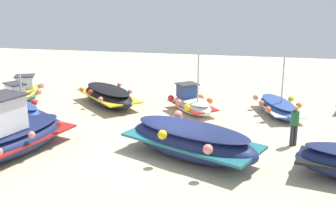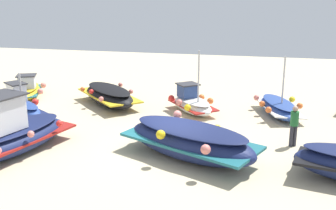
# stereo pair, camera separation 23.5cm
# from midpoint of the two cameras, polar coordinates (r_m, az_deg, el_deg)

# --- Properties ---
(ground_plane) EXTENTS (47.46, 47.46, 0.00)m
(ground_plane) POSITION_cam_midpoint_polar(r_m,az_deg,el_deg) (15.89, -0.26, -6.28)
(ground_plane) COLOR beige
(fishing_boat_1) EXTENTS (3.44, 2.90, 1.62)m
(fishing_boat_1) POSITION_cam_midpoint_polar(r_m,az_deg,el_deg) (21.19, -20.16, -0.18)
(fishing_boat_1) COLOR #2D4C9E
(fishing_boat_1) RESTS_ON ground_plane
(fishing_boat_2) EXTENTS (2.92, 3.18, 3.19)m
(fishing_boat_2) POSITION_cam_midpoint_polar(r_m,az_deg,el_deg) (20.59, 2.93, 0.29)
(fishing_boat_2) COLOR white
(fishing_boat_2) RESTS_ON ground_plane
(fishing_boat_3) EXTENTS (5.63, 4.03, 1.32)m
(fishing_boat_3) POSITION_cam_midpoint_polar(r_m,az_deg,el_deg) (15.00, 2.78, -4.94)
(fishing_boat_3) COLOR navy
(fishing_boat_3) RESTS_ON ground_plane
(fishing_boat_5) EXTENTS (2.42, 3.45, 1.35)m
(fishing_boat_5) POSITION_cam_midpoint_polar(r_m,az_deg,el_deg) (24.73, -19.26, 1.96)
(fishing_boat_5) COLOR gold
(fishing_boat_5) RESTS_ON ground_plane
(fishing_boat_6) EXTENTS (3.36, 5.50, 2.97)m
(fishing_boat_6) POSITION_cam_midpoint_polar(r_m,az_deg,el_deg) (16.42, -21.46, -3.95)
(fishing_boat_6) COLOR navy
(fishing_boat_6) RESTS_ON ground_plane
(fishing_boat_7) EXTENTS (4.43, 4.42, 1.01)m
(fishing_boat_7) POSITION_cam_midpoint_polar(r_m,az_deg,el_deg) (22.04, -8.59, 1.31)
(fishing_boat_7) COLOR black
(fishing_boat_7) RESTS_ON ground_plane
(fishing_boat_8) EXTENTS (2.48, 3.96, 3.02)m
(fishing_boat_8) POSITION_cam_midpoint_polar(r_m,az_deg,el_deg) (20.83, 14.66, -0.24)
(fishing_boat_8) COLOR #2D4C9E
(fishing_boat_8) RESTS_ON ground_plane
(person_walking) EXTENTS (0.32, 0.32, 1.64)m
(person_walking) POSITION_cam_midpoint_polar(r_m,az_deg,el_deg) (16.74, 16.74, -2.36)
(person_walking) COLOR #2D2D38
(person_walking) RESTS_ON ground_plane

